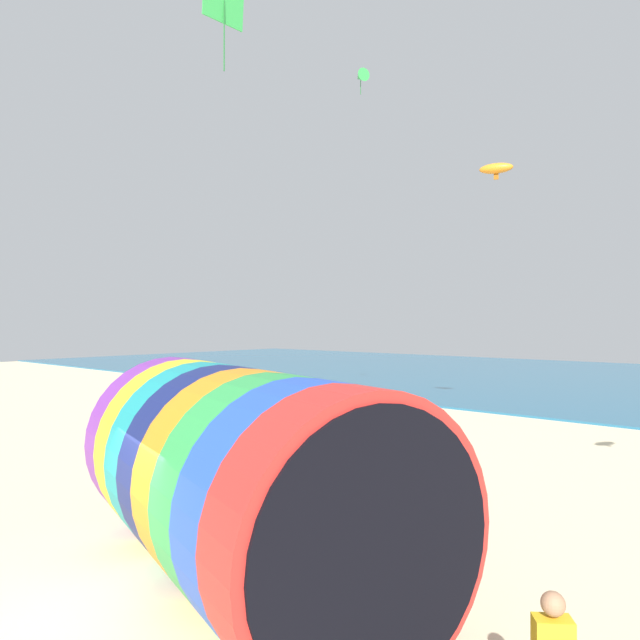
# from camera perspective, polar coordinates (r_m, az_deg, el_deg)

# --- Properties ---
(ground_plane) EXTENTS (120.00, 120.00, 0.00)m
(ground_plane) POSITION_cam_1_polar(r_m,az_deg,el_deg) (9.73, -21.94, -26.45)
(ground_plane) COLOR beige
(giant_inflatable_tube) EXTENTS (8.09, 5.48, 3.55)m
(giant_inflatable_tube) POSITION_cam_1_polar(r_m,az_deg,el_deg) (9.81, -7.94, -15.18)
(giant_inflatable_tube) COLOR purple
(giant_inflatable_tube) RESTS_ON ground
(kite_orange_parafoil) EXTENTS (1.38, 0.86, 0.66)m
(kite_orange_parafoil) POSITION_cam_1_polar(r_m,az_deg,el_deg) (24.07, 17.20, 14.28)
(kite_orange_parafoil) COLOR orange
(kite_green_delta) EXTENTS (0.78, 0.77, 1.09)m
(kite_green_delta) POSITION_cam_1_polar(r_m,az_deg,el_deg) (27.64, 4.08, 23.10)
(kite_green_delta) COLOR green
(bystander_near_water) EXTENTS (0.25, 0.38, 1.62)m
(bystander_near_water) POSITION_cam_1_polar(r_m,az_deg,el_deg) (17.41, -4.89, -11.81)
(bystander_near_water) COLOR black
(bystander_near_water) RESTS_ON ground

